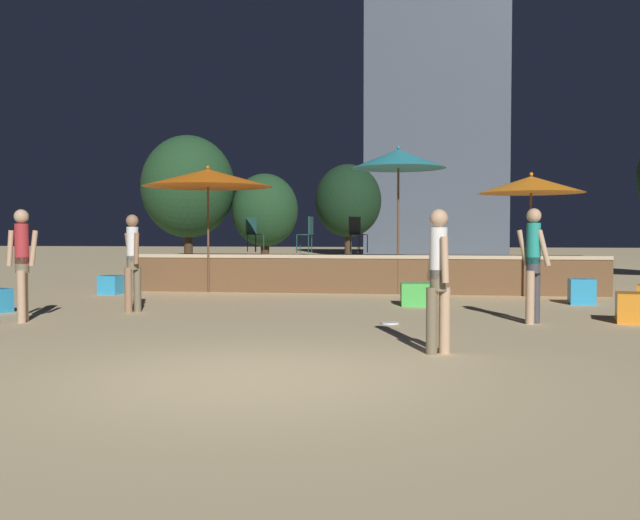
{
  "coord_description": "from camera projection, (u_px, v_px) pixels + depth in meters",
  "views": [
    {
      "loc": [
        1.59,
        -6.51,
        1.38
      ],
      "look_at": [
        0.0,
        4.56,
        0.95
      ],
      "focal_mm": 40.0,
      "sensor_mm": 36.0,
      "label": 1
    }
  ],
  "objects": [
    {
      "name": "frisbee_disc",
      "position": [
        390.0,
        323.0,
        10.71
      ],
      "size": [
        0.27,
        0.27,
        0.03
      ],
      "color": "white",
      "rests_on": "ground"
    },
    {
      "name": "patio_umbrella_2",
      "position": [
        531.0,
        185.0,
        15.04
      ],
      "size": [
        2.22,
        2.22,
        2.65
      ],
      "color": "brown",
      "rests_on": "ground"
    },
    {
      "name": "cube_seat_3",
      "position": [
        637.0,
        308.0,
        10.87
      ],
      "size": [
        0.68,
        0.68,
        0.46
      ],
      "rotation": [
        0.0,
        0.0,
        -0.19
      ],
      "color": "orange",
      "rests_on": "ground"
    },
    {
      "name": "person_2",
      "position": [
        22.0,
        261.0,
        10.92
      ],
      "size": [
        0.47,
        0.29,
        1.74
      ],
      "rotation": [
        0.0,
        0.0,
        1.89
      ],
      "color": "tan",
      "rests_on": "ground"
    },
    {
      "name": "wooden_deck",
      "position": [
        368.0,
        272.0,
        17.5
      ],
      "size": [
        10.69,
        3.19,
        0.87
      ],
      "color": "brown",
      "rests_on": "ground"
    },
    {
      "name": "bistro_chair_0",
      "position": [
        253.0,
        231.0,
        18.71
      ],
      "size": [
        0.47,
        0.47,
        0.9
      ],
      "rotation": [
        0.0,
        0.0,
        0.98
      ],
      "color": "#1E4C47",
      "rests_on": "wooden_deck"
    },
    {
      "name": "person_3",
      "position": [
        133.0,
        260.0,
        12.27
      ],
      "size": [
        0.41,
        0.4,
        1.69
      ],
      "rotation": [
        0.0,
        0.0,
        0.81
      ],
      "color": "#997051",
      "rests_on": "ground"
    },
    {
      "name": "background_tree_3",
      "position": [
        348.0,
        201.0,
        27.48
      ],
      "size": [
        2.56,
        2.56,
        4.01
      ],
      "color": "#3D2B1C",
      "rests_on": "ground"
    },
    {
      "name": "background_tree_0",
      "position": [
        265.0,
        210.0,
        23.12
      ],
      "size": [
        2.15,
        2.15,
        3.29
      ],
      "color": "#3D2B1C",
      "rests_on": "ground"
    },
    {
      "name": "cube_seat_5",
      "position": [
        582.0,
        292.0,
        13.66
      ],
      "size": [
        0.49,
        0.49,
        0.49
      ],
      "rotation": [
        0.0,
        0.0,
        -0.06
      ],
      "color": "#2D9EDB",
      "rests_on": "ground"
    },
    {
      "name": "cube_seat_2",
      "position": [
        112.0,
        285.0,
        15.93
      ],
      "size": [
        0.51,
        0.51,
        0.42
      ],
      "rotation": [
        0.0,
        0.0,
        -0.13
      ],
      "color": "#2D9EDB",
      "rests_on": "ground"
    },
    {
      "name": "person_1",
      "position": [
        533.0,
        261.0,
        10.74
      ],
      "size": [
        0.49,
        0.4,
        1.74
      ],
      "rotation": [
        0.0,
        0.0,
        0.92
      ],
      "color": "tan",
      "rests_on": "ground"
    },
    {
      "name": "cube_seat_4",
      "position": [
        416.0,
        294.0,
        13.46
      ],
      "size": [
        0.63,
        0.63,
        0.43
      ],
      "rotation": [
        0.0,
        0.0,
        0.08
      ],
      "color": "#4CC651",
      "rests_on": "ground"
    },
    {
      "name": "distant_building",
      "position": [
        436.0,
        113.0,
        35.48
      ],
      "size": [
        6.96,
        3.03,
        14.65
      ],
      "color": "#4C5666",
      "rests_on": "ground"
    },
    {
      "name": "bistro_chair_1",
      "position": [
        308.0,
        231.0,
        17.76
      ],
      "size": [
        0.4,
        0.4,
        0.9
      ],
      "rotation": [
        0.0,
        0.0,
        4.59
      ],
      "color": "#1E4C47",
      "rests_on": "wooden_deck"
    },
    {
      "name": "person_4",
      "position": [
        438.0,
        277.0,
        8.07
      ],
      "size": [
        0.28,
        0.47,
        1.65
      ],
      "rotation": [
        0.0,
        0.0,
        0.43
      ],
      "color": "#72664C",
      "rests_on": "ground"
    },
    {
      "name": "ground_plane",
      "position": [
        251.0,
        379.0,
        6.72
      ],
      "size": [
        120.0,
        120.0,
        0.0
      ],
      "primitive_type": "plane",
      "color": "#D1B784"
    },
    {
      "name": "patio_umbrella_1",
      "position": [
        398.0,
        159.0,
        15.75
      ],
      "size": [
        2.1,
        2.1,
        3.29
      ],
      "color": "brown",
      "rests_on": "ground"
    },
    {
      "name": "patio_umbrella_0",
      "position": [
        208.0,
        178.0,
        16.34
      ],
      "size": [
        2.98,
        2.98,
        2.91
      ],
      "color": "brown",
      "rests_on": "ground"
    },
    {
      "name": "background_tree_1",
      "position": [
        188.0,
        187.0,
        22.87
      ],
      "size": [
        2.98,
        2.98,
        4.49
      ],
      "color": "#3D2B1C",
      "rests_on": "ground"
    },
    {
      "name": "bistro_chair_2",
      "position": [
        357.0,
        231.0,
        17.85
      ],
      "size": [
        0.48,
        0.48,
        0.9
      ],
      "rotation": [
        0.0,
        0.0,
        0.77
      ],
      "color": "#2D3338",
      "rests_on": "wooden_deck"
    }
  ]
}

